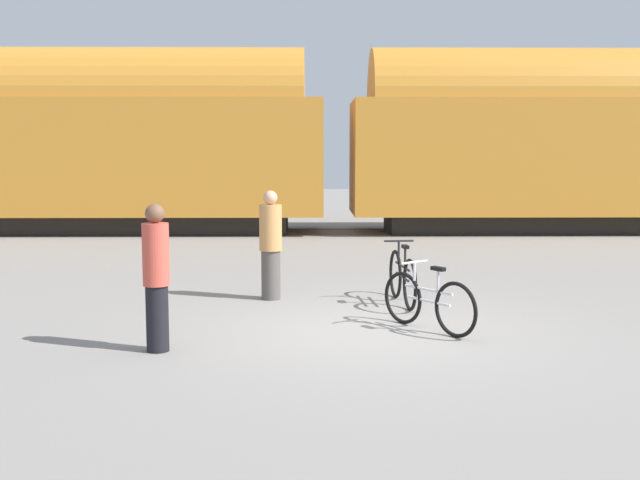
{
  "coord_description": "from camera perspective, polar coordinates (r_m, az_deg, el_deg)",
  "views": [
    {
      "loc": [
        -0.79,
        -9.47,
        2.27
      ],
      "look_at": [
        -0.66,
        0.74,
        1.1
      ],
      "focal_mm": 42.0,
      "sensor_mm": 36.0,
      "label": 1
    }
  ],
  "objects": [
    {
      "name": "person_in_tan",
      "position": [
        11.72,
        -3.78,
        -0.4
      ],
      "size": [
        0.35,
        0.35,
        1.71
      ],
      "rotation": [
        0.0,
        0.0,
        1.74
      ],
      "color": "#514C47",
      "rests_on": "ground_plane"
    },
    {
      "name": "ground_plane",
      "position": [
        9.77,
        3.96,
        -6.91
      ],
      "size": [
        80.0,
        80.0,
        0.0
      ],
      "primitive_type": "plane",
      "color": "gray"
    },
    {
      "name": "rail_far",
      "position": [
        22.8,
        1.26,
        0.84
      ],
      "size": [
        39.28,
        0.07,
        0.01
      ],
      "primitive_type": "cube",
      "color": "#4C4238",
      "rests_on": "ground_plane"
    },
    {
      "name": "person_in_red",
      "position": [
        8.79,
        -12.37,
        -2.76
      ],
      "size": [
        0.31,
        0.31,
        1.71
      ],
      "rotation": [
        0.0,
        0.0,
        4.48
      ],
      "color": "black",
      "rests_on": "ground_plane"
    },
    {
      "name": "rail_near",
      "position": [
        21.38,
        1.39,
        0.46
      ],
      "size": [
        39.28,
        0.07,
        0.01
      ],
      "primitive_type": "cube",
      "color": "#4C4238",
      "rests_on": "ground_plane"
    },
    {
      "name": "freight_train",
      "position": [
        21.98,
        1.34,
        7.82
      ],
      "size": [
        27.28,
        3.17,
        5.32
      ],
      "color": "black",
      "rests_on": "ground_plane"
    },
    {
      "name": "bicycle_black",
      "position": [
        11.46,
        6.29,
        -2.88
      ],
      "size": [
        0.46,
        1.76,
        0.95
      ],
      "color": "black",
      "rests_on": "ground_plane"
    },
    {
      "name": "bicycle_silver",
      "position": [
        9.79,
        8.24,
        -4.69
      ],
      "size": [
        1.02,
        1.38,
        0.88
      ],
      "color": "black",
      "rests_on": "ground_plane"
    }
  ]
}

